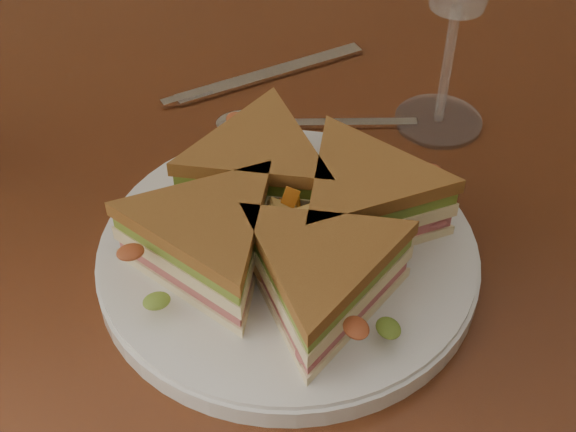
% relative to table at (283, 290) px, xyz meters
% --- Properties ---
extents(table, '(1.20, 0.80, 0.75)m').
position_rel_table_xyz_m(table, '(0.00, 0.00, 0.00)').
color(table, '#3B1A0D').
rests_on(table, ground).
extents(plate, '(0.28, 0.28, 0.02)m').
position_rel_table_xyz_m(plate, '(-0.01, -0.06, 0.11)').
color(plate, silver).
rests_on(plate, table).
extents(sandwich_wedges, '(0.28, 0.28, 0.06)m').
position_rel_table_xyz_m(sandwich_wedges, '(-0.01, -0.06, 0.14)').
color(sandwich_wedges, beige).
rests_on(sandwich_wedges, plate).
extents(crisps_mound, '(0.09, 0.09, 0.05)m').
position_rel_table_xyz_m(crisps_mound, '(-0.01, -0.06, 0.14)').
color(crisps_mound, orange).
rests_on(crisps_mound, plate).
extents(spoon, '(0.18, 0.05, 0.01)m').
position_rel_table_xyz_m(spoon, '(0.00, 0.11, 0.10)').
color(spoon, silver).
rests_on(spoon, table).
extents(knife, '(0.21, 0.08, 0.00)m').
position_rel_table_xyz_m(knife, '(0.01, 0.19, 0.10)').
color(knife, silver).
rests_on(knife, table).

